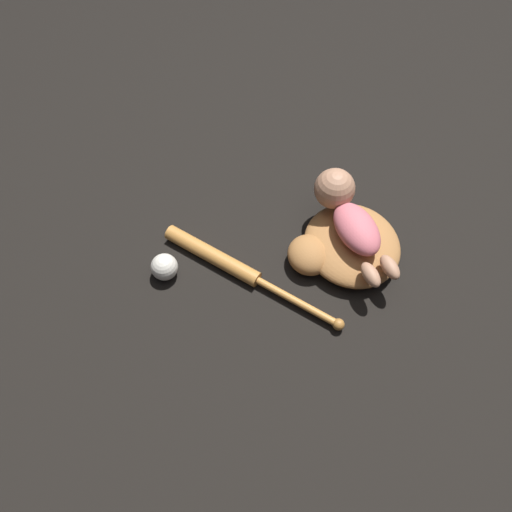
# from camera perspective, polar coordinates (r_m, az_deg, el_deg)

# --- Properties ---
(ground_plane) EXTENTS (6.00, 6.00, 0.00)m
(ground_plane) POSITION_cam_1_polar(r_m,az_deg,el_deg) (1.53, 12.73, 0.52)
(ground_plane) COLOR black
(baseball_glove) EXTENTS (0.32, 0.35, 0.08)m
(baseball_glove) POSITION_cam_1_polar(r_m,az_deg,el_deg) (1.48, 10.12, 1.09)
(baseball_glove) COLOR #A8703D
(baseball_glove) RESTS_ON ground
(baby_figure) EXTENTS (0.38, 0.17, 0.12)m
(baby_figure) POSITION_cam_1_polar(r_m,az_deg,el_deg) (1.44, 10.42, 4.96)
(baby_figure) COLOR #D16670
(baby_figure) RESTS_ON baseball_glove
(baseball_bat) EXTENTS (0.43, 0.44, 0.05)m
(baseball_bat) POSITION_cam_1_polar(r_m,az_deg,el_deg) (1.44, -3.17, -0.95)
(baseball_bat) COLOR #C6843D
(baseball_bat) RESTS_ON ground
(baseball) EXTENTS (0.08, 0.08, 0.08)m
(baseball) POSITION_cam_1_polar(r_m,az_deg,el_deg) (1.44, -10.43, -1.24)
(baseball) COLOR silver
(baseball) RESTS_ON ground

